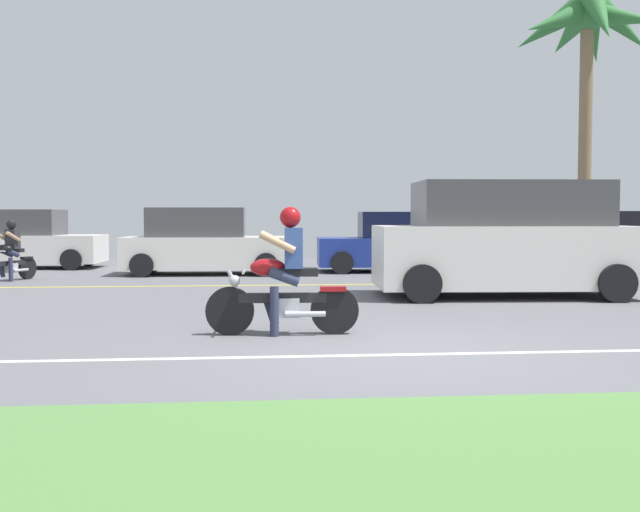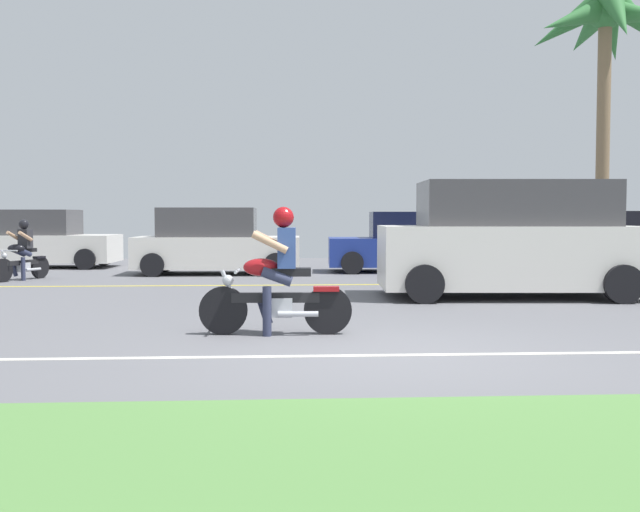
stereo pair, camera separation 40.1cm
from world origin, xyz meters
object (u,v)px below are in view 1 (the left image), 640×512
Objects in this scene: parked_car_1 at (204,243)px; motorcyclist_distant at (10,255)px; motorcyclist at (284,281)px; suv_nearby at (505,241)px; parked_car_0 at (23,241)px; palm_tree_0 at (587,33)px; parked_car_2 at (398,244)px; parked_car_3 at (610,243)px.

motorcyclist_distant is (-4.13, -1.56, -0.18)m from parked_car_1.
suv_nearby is at bearing 44.33° from motorcyclist.
motorcyclist reaches higher than motorcyclist_distant.
suv_nearby is 3.21× the size of motorcyclist_distant.
palm_tree_0 reaches higher than parked_car_0.
parked_car_1 reaches higher than motorcyclist_distant.
motorcyclist is 9.90m from motorcyclist_distant.
motorcyclist_distant is at bearing -167.42° from parked_car_2.
parked_car_1 reaches higher than parked_car_2.
parked_car_3 is 14.84m from motorcyclist_distant.
suv_nearby is 1.14× the size of parked_car_0.
motorcyclist is 0.39× the size of suv_nearby.
palm_tree_0 is at bearing 9.18° from parked_car_0.
motorcyclist_distant is at bearing 124.48° from motorcyclist.
suv_nearby is 1.17× the size of parked_car_2.
suv_nearby is 10.58m from motorcyclist_distant.
motorcyclist is 13.64m from parked_car_3.
suv_nearby reaches higher than parked_car_2.
parked_car_1 is (-5.61, 5.69, -0.23)m from suv_nearby.
parked_car_2 is at bearing 179.83° from parked_car_3.
parked_car_2 is 2.75× the size of motorcyclist_distant.
motorcyclist reaches higher than parked_car_2.
motorcyclist is 10.75m from parked_car_2.
parked_car_1 is 0.46× the size of palm_tree_0.
parked_car_0 is at bearing 171.80° from parked_car_3.
suv_nearby is 7.99m from parked_car_1.
parked_car_0 is 1.03× the size of parked_car_2.
suv_nearby is 6.19m from parked_car_2.
parked_car_3 is (9.10, 10.16, 0.08)m from motorcyclist.
motorcyclist is 0.21× the size of palm_tree_0.
palm_tree_0 reaches higher than parked_car_2.
parked_car_1 is at bearing -155.73° from palm_tree_0.
suv_nearby is at bearing -129.01° from parked_car_3.
parked_car_1 is at bearing -28.11° from parked_car_0.
palm_tree_0 is at bearing 34.78° from parked_car_2.
motorcyclist is 0.44× the size of parked_car_0.
suv_nearby is at bearing -120.31° from palm_tree_0.
parked_car_3 is at bearing 50.99° from suv_nearby.
palm_tree_0 reaches higher than suv_nearby.
parked_car_2 is 9.27m from motorcyclist_distant.
suv_nearby is 14.43m from palm_tree_0.
suv_nearby reaches higher than parked_car_1.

